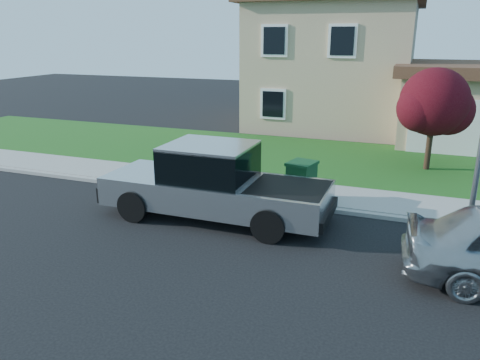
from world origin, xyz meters
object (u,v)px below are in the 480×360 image
pickup_truck (215,184)px  trash_bin (301,181)px  woman (229,175)px  ornamental_tree (435,105)px

pickup_truck → trash_bin: bearing=42.3°
trash_bin → woman: bearing=-155.7°
pickup_truck → ornamental_tree: (5.58, 6.99, 1.49)m
woman → ornamental_tree: (5.72, 5.61, 1.63)m
pickup_truck → ornamental_tree: bearing=51.5°
pickup_truck → woman: pickup_truck is taller
ornamental_tree → trash_bin: bearing=-124.7°
woman → trash_bin: bearing=-165.0°
woman → pickup_truck: bearing=99.6°
pickup_truck → woman: 1.40m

